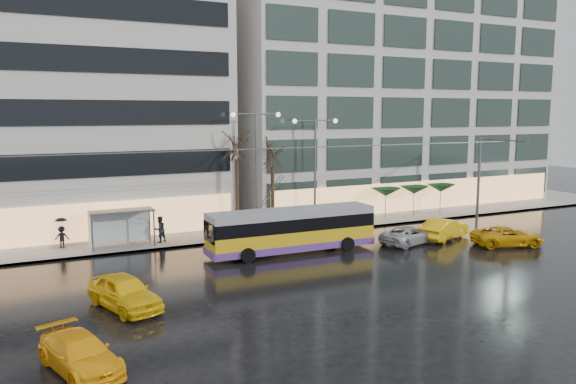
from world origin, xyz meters
TOP-DOWN VIEW (x-y plane):
  - ground at (0.00, 0.00)m, footprint 140.00×140.00m
  - sidewalk at (2.00, 14.00)m, footprint 80.00×10.00m
  - kerb at (2.00, 9.05)m, footprint 80.00×0.10m
  - building_right at (19.00, 19.00)m, footprint 32.00×14.00m
  - trolleybus at (1.83, 4.53)m, footprint 11.36×4.52m
  - catenary at (1.00, 7.94)m, footprint 42.24×5.12m
  - bus_shelter at (-8.38, 10.69)m, footprint 4.20×1.60m
  - street_lamp_near at (2.00, 10.80)m, footprint 3.96×0.36m
  - street_lamp_far at (7.00, 10.80)m, footprint 3.96×0.36m
  - tree_a at (0.50, 11.00)m, footprint 3.20×3.20m
  - tree_b at (3.50, 11.20)m, footprint 3.20×3.20m
  - parasol_a at (14.00, 11.00)m, footprint 2.50×2.50m
  - parasol_b at (17.00, 11.00)m, footprint 2.50×2.50m
  - parasol_c at (20.00, 11.00)m, footprint 2.50×2.50m
  - taxi_a at (-9.99, -1.57)m, footprint 3.23×5.08m
  - taxi_b at (13.53, 3.16)m, footprint 4.96×3.20m
  - taxi_c at (16.08, -0.35)m, footprint 5.30×3.72m
  - taxi_d at (-12.57, -7.46)m, footprint 3.01×4.73m
  - sedan_silver at (10.34, 3.10)m, footprint 4.98×3.17m
  - pedestrian_a at (-7.16, 11.56)m, footprint 1.12×1.13m
  - pedestrian_b at (-5.41, 10.70)m, footprint 1.10×1.01m
  - pedestrian_c at (-11.71, 11.86)m, footprint 0.98×0.85m

SIDE VIEW (x-z plane):
  - ground at x=0.00m, z-range 0.00..0.00m
  - sidewalk at x=2.00m, z-range 0.00..0.15m
  - kerb at x=2.00m, z-range 0.00..0.15m
  - taxi_d at x=-12.57m, z-range 0.00..1.28m
  - sedan_silver at x=10.34m, z-range 0.00..1.28m
  - taxi_c at x=16.08m, z-range 0.00..1.34m
  - taxi_b at x=13.53m, z-range 0.00..1.54m
  - taxi_a at x=-9.99m, z-range 0.00..1.61m
  - pedestrian_b at x=-5.41m, z-range 0.15..1.98m
  - pedestrian_c at x=-11.71m, z-range 0.22..2.33m
  - trolleybus at x=1.83m, z-range -1.20..4.04m
  - pedestrian_a at x=-7.16m, z-range 0.50..2.69m
  - bus_shelter at x=-8.38m, z-range 0.71..3.22m
  - parasol_a at x=14.00m, z-range 1.12..3.77m
  - parasol_b at x=17.00m, z-range 1.12..3.77m
  - parasol_c at x=20.00m, z-range 1.12..3.77m
  - catenary at x=1.00m, z-range 0.75..7.75m
  - street_lamp_far at x=7.00m, z-range 1.45..9.98m
  - street_lamp_near at x=2.00m, z-range 1.48..10.51m
  - tree_b at x=3.50m, z-range 2.55..10.25m
  - tree_a at x=0.50m, z-range 2.89..11.29m
  - building_right at x=19.00m, z-range 0.15..25.15m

